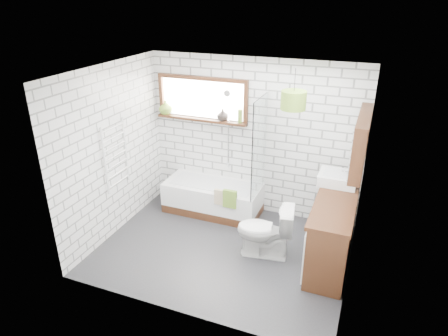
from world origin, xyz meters
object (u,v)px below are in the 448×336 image
at_px(vanity, 333,230).
at_px(basin, 338,178).
at_px(toilet, 265,231).
at_px(pendant, 293,100).
at_px(bathtub, 213,198).

relative_size(vanity, basin, 3.13).
bearing_deg(toilet, basin, 123.52).
bearing_deg(basin, vanity, -83.16).
xyz_separation_m(toilet, pendant, (0.17, 0.47, 1.71)).
distance_m(vanity, basin, 0.73).
height_order(bathtub, toilet, toilet).
distance_m(basin, toilet, 1.26).
height_order(bathtub, pendant, pendant).
bearing_deg(vanity, pendant, 162.28).
bearing_deg(bathtub, basin, -3.03).
xyz_separation_m(vanity, toilet, (-0.87, -0.24, -0.07)).
bearing_deg(toilet, pendant, 151.02).
bearing_deg(bathtub, vanity, -16.80).
height_order(vanity, pendant, pendant).
bearing_deg(vanity, bathtub, 163.20).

